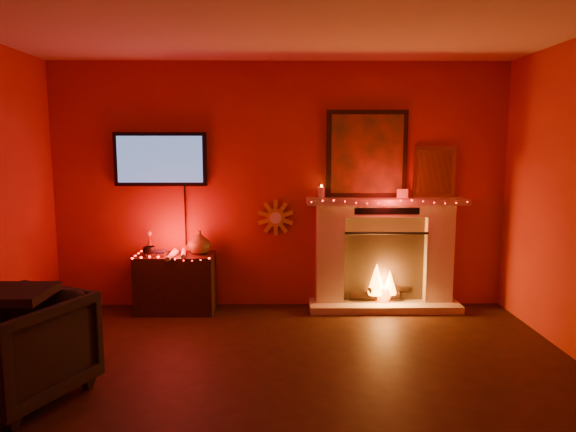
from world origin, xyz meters
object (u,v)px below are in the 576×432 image
Objects in this scene: fireplace at (383,243)px; tv at (161,159)px; console_table at (177,279)px; armchair at (16,348)px; sunburst_clock at (276,218)px.

tv is at bearing 178.50° from fireplace.
fireplace reaches higher than console_table.
sunburst_clock is at bearing 75.41° from armchair.
tv is 1.32m from console_table.
sunburst_clock is 2.89m from armchair.
armchair is at bearing -104.61° from tv.
fireplace reaches higher than armchair.
console_table is at bearing -176.78° from fireplace.
fireplace is 3.67m from armchair.
sunburst_clock is (1.25, 0.03, -0.65)m from tv.
tv is 1.41m from sunburst_clock.
tv is 1.48× the size of armchair.
console_table is (-2.26, -0.13, -0.37)m from fireplace.
console_table is 2.09m from armchair.
armchair is (-1.81, -2.17, -0.62)m from sunburst_clock.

